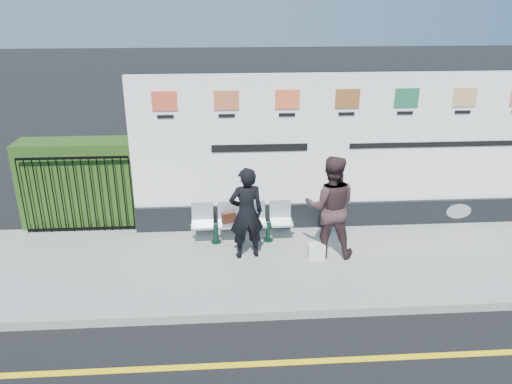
# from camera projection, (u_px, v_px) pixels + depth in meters

# --- Properties ---
(ground) EXTENTS (80.00, 80.00, 0.00)m
(ground) POSITION_uv_depth(u_px,v_px,m) (364.00, 359.00, 6.53)
(ground) COLOR black
(pavement) EXTENTS (14.00, 3.00, 0.12)m
(pavement) POSITION_uv_depth(u_px,v_px,m) (327.00, 260.00, 8.82)
(pavement) COLOR gray
(pavement) RESTS_ON ground
(kerb) EXTENTS (14.00, 0.18, 0.14)m
(kerb) POSITION_uv_depth(u_px,v_px,m) (347.00, 310.00, 7.43)
(kerb) COLOR gray
(kerb) RESTS_ON ground
(yellow_line) EXTENTS (14.00, 0.10, 0.01)m
(yellow_line) POSITION_uv_depth(u_px,v_px,m) (364.00, 359.00, 6.53)
(yellow_line) COLOR yellow
(yellow_line) RESTS_ON ground
(billboard) EXTENTS (8.00, 0.30, 3.00)m
(billboard) POSITION_uv_depth(u_px,v_px,m) (342.00, 162.00, 9.59)
(billboard) COLOR black
(billboard) RESTS_ON pavement
(hedge) EXTENTS (2.35, 0.70, 1.70)m
(hedge) POSITION_uv_depth(u_px,v_px,m) (83.00, 182.00, 9.86)
(hedge) COLOR #244514
(hedge) RESTS_ON pavement
(railing) EXTENTS (2.05, 0.06, 1.54)m
(railing) POSITION_uv_depth(u_px,v_px,m) (77.00, 195.00, 9.47)
(railing) COLOR black
(railing) RESTS_ON pavement
(bench) EXTENTS (1.86, 0.51, 0.40)m
(bench) POSITION_uv_depth(u_px,v_px,m) (242.00, 232.00, 9.28)
(bench) COLOR silver
(bench) RESTS_ON pavement
(woman_left) EXTENTS (0.66, 0.50, 1.65)m
(woman_left) POSITION_uv_depth(u_px,v_px,m) (246.00, 213.00, 8.54)
(woman_left) COLOR black
(woman_left) RESTS_ON pavement
(woman_right) EXTENTS (0.99, 0.83, 1.83)m
(woman_right) POSITION_uv_depth(u_px,v_px,m) (330.00, 207.00, 8.59)
(woman_right) COLOR #3B2629
(woman_right) RESTS_ON pavement
(handbag_brown) EXTENTS (0.27, 0.19, 0.20)m
(handbag_brown) POSITION_uv_depth(u_px,v_px,m) (229.00, 218.00, 9.16)
(handbag_brown) COLOR black
(handbag_brown) RESTS_ON bench
(carrier_bag_white) EXTENTS (0.29, 0.17, 0.29)m
(carrier_bag_white) POSITION_uv_depth(u_px,v_px,m) (316.00, 252.00, 8.69)
(carrier_bag_white) COLOR silver
(carrier_bag_white) RESTS_ON pavement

